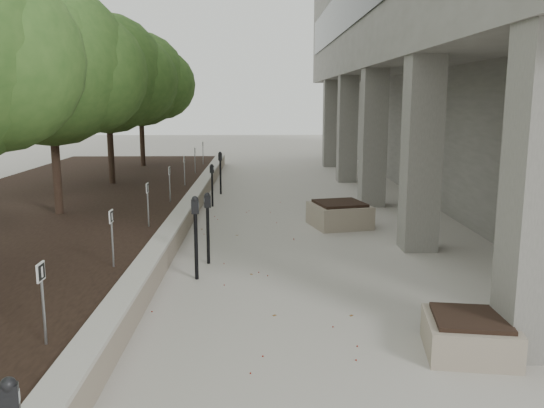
{
  "coord_description": "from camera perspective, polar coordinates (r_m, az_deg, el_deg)",
  "views": [
    {
      "loc": [
        0.08,
        -5.54,
        3.13
      ],
      "look_at": [
        0.33,
        6.19,
        0.95
      ],
      "focal_mm": 37.29,
      "sensor_mm": 36.0,
      "label": 1
    }
  ],
  "objects": [
    {
      "name": "parking_meter_4",
      "position": [
        16.7,
        -6.06,
        1.89
      ],
      "size": [
        0.15,
        0.13,
        1.26
      ],
      "primitive_type": null,
      "rotation": [
        0.0,
        0.0,
        -0.38
      ],
      "color": "black",
      "rests_on": "ground"
    },
    {
      "name": "parking_meter_2",
      "position": [
        10.87,
        -6.49,
        -2.46
      ],
      "size": [
        0.16,
        0.14,
        1.39
      ],
      "primitive_type": null,
      "rotation": [
        0.0,
        0.0,
        0.31
      ],
      "color": "black",
      "rests_on": "ground"
    },
    {
      "name": "ground",
      "position": [
        6.36,
        -1.88,
        -18.91
      ],
      "size": [
        90.0,
        90.0,
        0.0
      ],
      "primitive_type": "plane",
      "color": "#AFA9A1",
      "rests_on": "ground"
    },
    {
      "name": "planter_front",
      "position": [
        7.6,
        19.31,
        -12.35
      ],
      "size": [
        1.21,
        1.21,
        0.49
      ],
      "primitive_type": null,
      "rotation": [
        0.0,
        0.0,
        -0.16
      ],
      "color": "tan",
      "rests_on": "ground"
    },
    {
      "name": "parking_sign_8",
      "position": [
        24.27,
        -6.98,
        5.14
      ],
      "size": [
        0.04,
        0.22,
        0.96
      ],
      "primitive_type": null,
      "color": "black",
      "rests_on": "planting_bed"
    },
    {
      "name": "retaining_wall",
      "position": [
        14.94,
        -8.51,
        -0.68
      ],
      "size": [
        0.39,
        26.0,
        0.5
      ],
      "primitive_type": null,
      "color": "tan",
      "rests_on": "ground"
    },
    {
      "name": "planter_back",
      "position": [
        14.17,
        6.83,
        -1.01
      ],
      "size": [
        1.6,
        1.6,
        0.62
      ],
      "primitive_type": null,
      "rotation": [
        0.0,
        0.0,
        0.24
      ],
      "color": "tan",
      "rests_on": "ground"
    },
    {
      "name": "parking_sign_7",
      "position": [
        21.3,
        -7.78,
        4.38
      ],
      "size": [
        0.04,
        0.22,
        0.96
      ],
      "primitive_type": null,
      "color": "black",
      "rests_on": "planting_bed"
    },
    {
      "name": "parking_sign_6",
      "position": [
        18.34,
        -8.83,
        3.37
      ],
      "size": [
        0.04,
        0.22,
        0.96
      ],
      "primitive_type": null,
      "color": "black",
      "rests_on": "planting_bed"
    },
    {
      "name": "parking_meter_5",
      "position": [
        18.86,
        -5.23,
        3.14
      ],
      "size": [
        0.15,
        0.11,
        1.43
      ],
      "primitive_type": null,
      "rotation": [
        0.0,
        0.0,
        -0.07
      ],
      "color": "black",
      "rests_on": "ground"
    },
    {
      "name": "parking_meter_3",
      "position": [
        9.94,
        -7.69,
        -3.43
      ],
      "size": [
        0.15,
        0.11,
        1.49
      ],
      "primitive_type": null,
      "rotation": [
        0.0,
        0.0,
        0.06
      ],
      "color": "black",
      "rests_on": "ground"
    },
    {
      "name": "parking_sign_3",
      "position": [
        9.63,
        -15.83,
        -3.38
      ],
      "size": [
        0.04,
        0.22,
        0.96
      ],
      "primitive_type": null,
      "color": "black",
      "rests_on": "planting_bed"
    },
    {
      "name": "parking_sign_2",
      "position": [
        6.89,
        -22.11,
        -9.33
      ],
      "size": [
        0.04,
        0.22,
        0.96
      ],
      "primitive_type": null,
      "color": "black",
      "rests_on": "planting_bed"
    },
    {
      "name": "crabapple_tree_3",
      "position": [
        14.39,
        -21.36,
        9.8
      ],
      "size": [
        4.6,
        4.0,
        5.44
      ],
      "primitive_type": null,
      "color": "#345D23",
      "rests_on": "planting_bed"
    },
    {
      "name": "planting_bed",
      "position": [
        15.85,
        -21.81,
        -0.87
      ],
      "size": [
        7.0,
        26.0,
        0.4
      ],
      "primitive_type": "cube",
      "color": "black",
      "rests_on": "ground"
    },
    {
      "name": "crabapple_tree_4",
      "position": [
        19.17,
        -16.22,
        10.11
      ],
      "size": [
        4.6,
        4.0,
        5.44
      ],
      "primitive_type": null,
      "color": "#345D23",
      "rests_on": "planting_bed"
    },
    {
      "name": "parking_sign_5",
      "position": [
        15.4,
        -10.28,
        1.97
      ],
      "size": [
        0.04,
        0.22,
        0.96
      ],
      "primitive_type": null,
      "color": "black",
      "rests_on": "planting_bed"
    },
    {
      "name": "crabapple_tree_5",
      "position": [
        24.04,
        -13.14,
        10.25
      ],
      "size": [
        4.6,
        4.0,
        5.44
      ],
      "primitive_type": null,
      "color": "#345D23",
      "rests_on": "planting_bed"
    },
    {
      "name": "berry_scatter",
      "position": [
        10.99,
        -2.11,
        -5.94
      ],
      "size": [
        3.3,
        14.1,
        0.02
      ],
      "primitive_type": null,
      "color": "maroon",
      "rests_on": "ground"
    },
    {
      "name": "parking_sign_4",
      "position": [
        12.49,
        -12.42,
        -0.09
      ],
      "size": [
        0.04,
        0.22,
        0.96
      ],
      "primitive_type": null,
      "color": "black",
      "rests_on": "planting_bed"
    }
  ]
}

